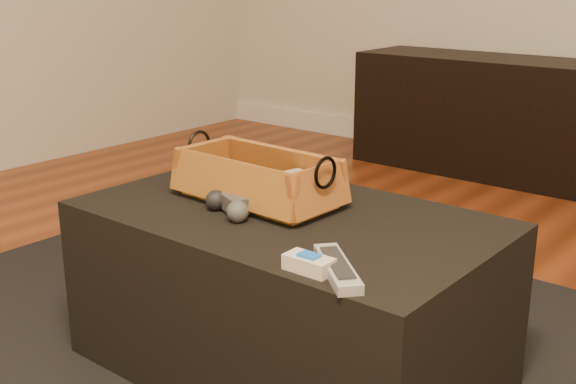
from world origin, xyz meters
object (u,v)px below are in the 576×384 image
Objects in this scene: media_cabinet at (503,117)px; tv_remote at (247,190)px; silver_remote at (337,268)px; cream_gadget at (309,263)px; game_controller at (231,205)px; wicker_basket at (258,181)px; ottoman at (287,292)px.

media_cabinet is 2.15m from tv_remote.
silver_remote is 0.05m from cream_gadget.
wicker_basket is at bearing 100.82° from game_controller.
media_cabinet reaches higher than ottoman.
wicker_basket is 2.27× the size of silver_remote.
game_controller is 0.85× the size of silver_remote.
game_controller is at bearing -79.18° from wicker_basket.
ottoman is 0.29m from wicker_basket.
media_cabinet is at bearing 99.71° from ottoman.
wicker_basket is 0.49m from silver_remote.
game_controller reaches higher than silver_remote.
media_cabinet is 2.14m from wicker_basket.
silver_remote is 1.97× the size of cream_gadget.
media_cabinet is 9.04× the size of game_controller.
silver_remote is at bearing -31.58° from tv_remote.
game_controller is (-0.09, -0.10, 0.24)m from ottoman.
cream_gadget is (0.62, -2.39, 0.16)m from media_cabinet.
game_controller is at bearing 163.01° from silver_remote.
media_cabinet is 2.47m from cream_gadget.
media_cabinet is 3.36× the size of wicker_basket.
media_cabinet reaches higher than cream_gadget.
wicker_basket reaches higher than silver_remote.
wicker_basket is (0.02, 0.02, 0.02)m from tv_remote.
ottoman is (0.37, -2.14, -0.07)m from media_cabinet.
silver_remote is at bearing -30.26° from wicker_basket.
ottoman is 4.40× the size of tv_remote.
wicker_basket is at bearing 143.86° from cream_gadget.
cream_gadget is at bearing -75.35° from media_cabinet.
silver_remote is at bearing -16.99° from game_controller.
ottoman is 5.17× the size of silver_remote.
tv_remote is at bearing -83.85° from media_cabinet.
tv_remote is (0.23, -2.13, 0.17)m from media_cabinet.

